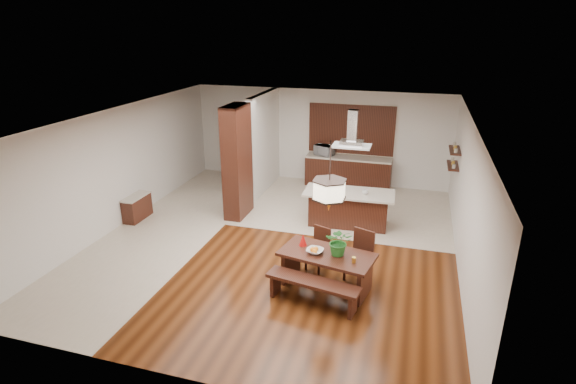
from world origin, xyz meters
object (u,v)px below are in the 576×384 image
(kitchen_island, at_px, (348,208))
(range_hood, at_px, (353,129))
(dining_bench, at_px, (313,292))
(island_cup, at_px, (365,192))
(dining_chair_right, at_px, (358,257))
(dining_chair_left, at_px, (317,250))
(dining_table, at_px, (327,262))
(fruit_bowl, at_px, (315,251))
(microwave, at_px, (324,150))
(foliage_plant, at_px, (339,242))
(pendant_lantern, at_px, (330,176))
(hallway_console, at_px, (137,208))

(kitchen_island, xyz_separation_m, range_hood, (-0.00, 0.00, 2.00))
(dining_bench, bearing_deg, kitchen_island, 88.94)
(dining_bench, relative_size, island_cup, 12.80)
(dining_bench, xyz_separation_m, kitchen_island, (0.07, 3.56, 0.22))
(dining_chair_right, bearing_deg, island_cup, 115.58)
(island_cup, bearing_deg, dining_chair_left, -106.49)
(dining_table, bearing_deg, fruit_bowl, -168.08)
(microwave, bearing_deg, fruit_bowl, -57.59)
(dining_chair_right, distance_m, foliage_plant, 0.73)
(dining_bench, relative_size, pendant_lantern, 1.32)
(dining_bench, distance_m, pendant_lantern, 2.10)
(foliage_plant, xyz_separation_m, fruit_bowl, (-0.44, -0.05, -0.23))
(microwave, bearing_deg, kitchen_island, -44.53)
(kitchen_island, bearing_deg, microwave, 110.78)
(fruit_bowl, bearing_deg, hallway_console, 160.26)
(dining_chair_right, relative_size, range_hood, 1.13)
(dining_table, relative_size, range_hood, 2.09)
(fruit_bowl, distance_m, island_cup, 2.96)
(hallway_console, relative_size, dining_bench, 0.51)
(island_cup, bearing_deg, dining_chair_right, -85.44)
(hallway_console, distance_m, island_cup, 5.81)
(pendant_lantern, bearing_deg, fruit_bowl, -168.08)
(kitchen_island, bearing_deg, island_cup, -15.25)
(pendant_lantern, distance_m, fruit_bowl, 1.50)
(fruit_bowl, height_order, island_cup, island_cup)
(dining_table, height_order, kitchen_island, kitchen_island)
(fruit_bowl, bearing_deg, range_hood, 86.80)
(dining_bench, relative_size, dining_chair_left, 1.93)
(kitchen_island, distance_m, microwave, 3.18)
(dining_chair_left, bearing_deg, microwave, 121.87)
(dining_bench, relative_size, kitchen_island, 0.78)
(dining_chair_right, bearing_deg, dining_chair_left, -170.22)
(pendant_lantern, height_order, microwave, pendant_lantern)
(foliage_plant, xyz_separation_m, range_hood, (-0.27, 2.93, 1.47))
(range_hood, bearing_deg, island_cup, -13.08)
(dining_bench, xyz_separation_m, pendant_lantern, (0.12, 0.62, 2.00))
(microwave, bearing_deg, hallway_console, -113.26)
(dining_chair_right, xyz_separation_m, pendant_lantern, (-0.53, -0.44, 1.74))
(dining_chair_left, bearing_deg, dining_chair_right, 10.02)
(hallway_console, xyz_separation_m, kitchen_island, (5.28, 1.15, 0.15))
(dining_chair_right, xyz_separation_m, fruit_bowl, (-0.76, -0.49, 0.26))
(dining_table, height_order, foliage_plant, foliage_plant)
(foliage_plant, height_order, kitchen_island, foliage_plant)
(kitchen_island, xyz_separation_m, island_cup, (0.40, -0.09, 0.49))
(dining_chair_left, bearing_deg, kitchen_island, 104.72)
(hallway_console, bearing_deg, pendant_lantern, -18.51)
(hallway_console, height_order, island_cup, island_cup)
(dining_chair_left, distance_m, island_cup, 2.39)
(hallway_console, distance_m, pendant_lantern, 5.95)
(dining_table, xyz_separation_m, kitchen_island, (-0.06, 2.94, -0.07))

